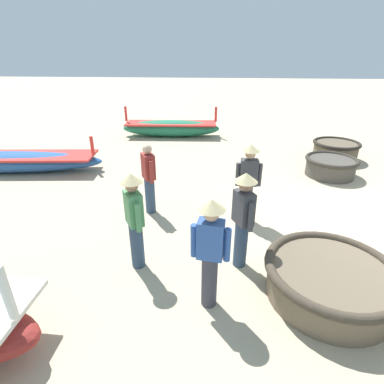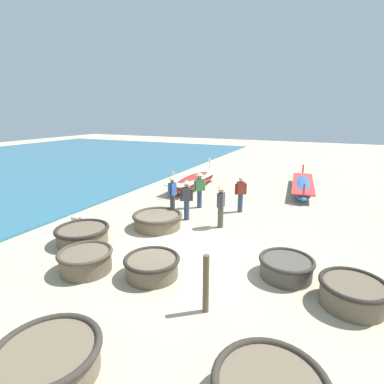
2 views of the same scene
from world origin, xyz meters
name	(u,v)px [view 1 (image 1 of 2)]	position (x,y,z in m)	size (l,w,h in m)	color
coracle_upturned	(330,166)	(3.27, 0.20, 0.29)	(1.46, 1.46, 0.54)	#4C473F
coracle_tilted	(335,150)	(4.81, -0.45, 0.33)	(1.50, 1.50, 0.61)	brown
coracle_front_left	(330,280)	(-1.70, 1.81, 0.30)	(1.90, 1.90, 0.56)	brown
long_boat_ochre_hull	(4,161)	(2.80, 9.87, 0.31)	(1.62, 5.96, 1.06)	#285693
long_boat_white_hull	(171,128)	(7.36, 5.48, 0.36)	(1.28, 4.15, 1.25)	#237551
fisherman_crouching	(134,216)	(-1.24, 4.76, 0.96)	(0.46, 0.37, 1.67)	#2D425B
fisherman_standing_left	(210,248)	(-1.98, 3.55, 0.96)	(0.36, 0.53, 1.67)	#383842
fisherman_by_coracle	(243,215)	(-1.07, 3.06, 0.96)	(0.48, 0.36, 1.67)	#2D425B
fisherman_with_hat	(149,177)	(0.64, 4.94, 0.84)	(0.47, 0.36, 1.57)	#2D425B
fisherman_hauling	(248,178)	(0.47, 2.85, 0.96)	(0.36, 0.53, 1.67)	#4C473D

